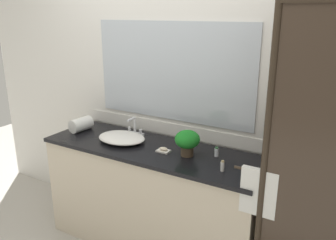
% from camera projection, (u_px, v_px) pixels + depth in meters
% --- Properties ---
extents(wall_back_with_mirror, '(4.40, 0.06, 2.60)m').
position_uv_depth(wall_back_with_mirror, '(173.00, 89.00, 2.88)').
color(wall_back_with_mirror, silver).
rests_on(wall_back_with_mirror, ground_plane).
extents(vanity_cabinet, '(1.80, 0.58, 0.90)m').
position_uv_depth(vanity_cabinet, '(153.00, 197.00, 2.86)').
color(vanity_cabinet, beige).
rests_on(vanity_cabinet, ground_plane).
extents(shower_enclosure, '(1.20, 0.59, 2.00)m').
position_uv_depth(shower_enclosure, '(326.00, 181.00, 1.91)').
color(shower_enclosure, '#2D2319').
rests_on(shower_enclosure, ground_plane).
extents(sink_basin, '(0.41, 0.31, 0.06)m').
position_uv_depth(sink_basin, '(122.00, 138.00, 2.84)').
color(sink_basin, white).
rests_on(sink_basin, vanity_cabinet).
extents(faucet, '(0.17, 0.12, 0.16)m').
position_uv_depth(faucet, '(134.00, 129.00, 2.98)').
color(faucet, silver).
rests_on(faucet, vanity_cabinet).
extents(potted_plant, '(0.19, 0.19, 0.19)m').
position_uv_depth(potted_plant, '(187.00, 141.00, 2.53)').
color(potted_plant, '#473828').
rests_on(potted_plant, vanity_cabinet).
extents(soap_dish, '(0.10, 0.07, 0.04)m').
position_uv_depth(soap_dish, '(163.00, 150.00, 2.63)').
color(soap_dish, silver).
rests_on(soap_dish, vanity_cabinet).
extents(amenity_bottle_body_wash, '(0.03, 0.03, 0.08)m').
position_uv_depth(amenity_bottle_body_wash, '(222.00, 166.00, 2.31)').
color(amenity_bottle_body_wash, white).
rests_on(amenity_bottle_body_wash, vanity_cabinet).
extents(amenity_bottle_shampoo, '(0.03, 0.03, 0.07)m').
position_uv_depth(amenity_bottle_shampoo, '(217.00, 152.00, 2.54)').
color(amenity_bottle_shampoo, silver).
rests_on(amenity_bottle_shampoo, vanity_cabinet).
extents(rolled_towel_near_edge, '(0.14, 0.21, 0.12)m').
position_uv_depth(rolled_towel_near_edge, '(81.00, 124.00, 3.08)').
color(rolled_towel_near_edge, white).
rests_on(rolled_towel_near_edge, vanity_cabinet).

